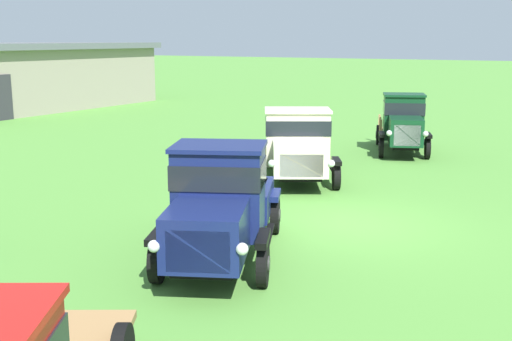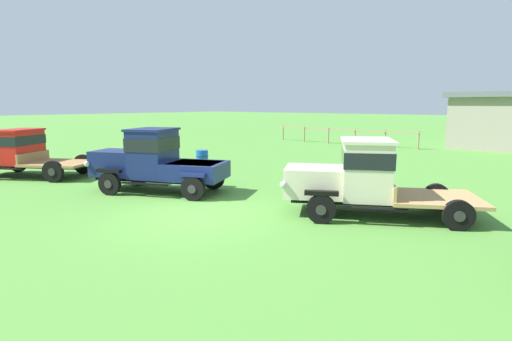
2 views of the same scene
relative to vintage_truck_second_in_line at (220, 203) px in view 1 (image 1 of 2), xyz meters
name	(u,v)px [view 1 (image 1 of 2)]	position (x,y,z in m)	size (l,w,h in m)	color
ground_plane	(347,224)	(3.50, -1.24, -1.15)	(240.00, 240.00, 0.00)	#518E38
vintage_truck_second_in_line	(220,203)	(0.00, 0.00, 0.00)	(5.24, 3.61, 2.30)	black
vintage_truck_midrow_center	(297,145)	(7.03, 1.80, -0.01)	(5.66, 4.34, 2.19)	black
vintage_truck_far_side	(403,123)	(13.23, 0.46, 0.02)	(4.87, 3.09, 2.24)	black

